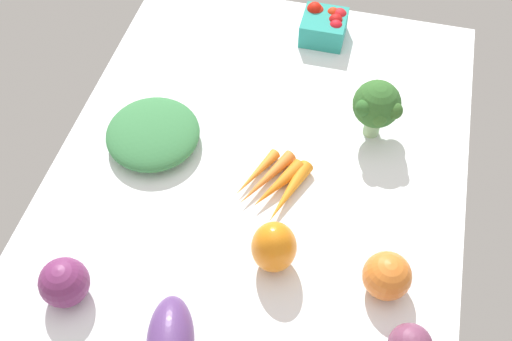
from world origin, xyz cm
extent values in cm
cube|color=white|center=(0.00, 0.00, 1.00)|extent=(104.00, 76.00, 2.00)
cube|color=teal|center=(41.27, -5.13, 4.74)|extent=(9.41, 9.41, 5.48)
sphere|color=red|center=(41.29, -7.54, 7.02)|extent=(3.11, 3.11, 3.11)
sphere|color=red|center=(43.69, -3.09, 6.88)|extent=(2.98, 2.98, 2.98)
sphere|color=red|center=(43.60, -8.03, 6.69)|extent=(3.39, 3.39, 3.39)
sphere|color=red|center=(43.67, -2.44, 7.24)|extent=(3.39, 3.39, 3.39)
sphere|color=red|center=(43.78, -6.54, 6.89)|extent=(2.74, 2.74, 2.74)
sphere|color=red|center=(39.70, -7.86, 6.82)|extent=(2.98, 2.98, 2.98)
ellipsoid|color=#387B45|center=(3.57, 21.07, 4.47)|extent=(22.99, 22.55, 4.94)
cylinder|color=#95BE88|center=(15.93, -19.16, 4.33)|extent=(3.10, 3.10, 4.67)
sphere|color=#31642A|center=(15.93, -19.16, 10.05)|extent=(9.03, 9.03, 9.03)
sphere|color=#396024|center=(18.87, -21.27, 9.27)|extent=(4.08, 4.08, 4.08)
sphere|color=#386A2C|center=(12.42, -20.02, 10.12)|extent=(2.99, 2.99, 2.99)
sphere|color=#2F6329|center=(13.10, -16.92, 11.40)|extent=(3.19, 3.19, 3.19)
sphere|color=#336026|center=(14.20, -22.33, 10.95)|extent=(3.35, 3.35, 3.35)
sphere|color=#2A5F2A|center=(14.41, -22.44, 10.49)|extent=(2.91, 2.91, 2.91)
sphere|color=#6E2A5B|center=(-30.18, 23.65, 6.00)|extent=(8.00, 8.00, 8.00)
sphere|color=orange|center=(-16.87, -25.53, 5.94)|extent=(7.88, 7.88, 7.88)
cone|color=orange|center=(-0.19, -0.38, 3.06)|extent=(11.87, 6.80, 2.12)
cone|color=orange|center=(-0.94, -2.05, 3.25)|extent=(14.02, 8.84, 2.49)
cone|color=orange|center=(-1.99, -4.42, 3.48)|extent=(12.33, 8.79, 2.96)
cone|color=orange|center=(-3.03, -6.73, 3.38)|extent=(14.35, 6.62, 2.76)
ellipsoid|color=orange|center=(-16.67, -7.08, 7.05)|extent=(10.14, 10.14, 10.10)
camera|label=1|loc=(-67.50, -16.60, 95.21)|focal=44.14mm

